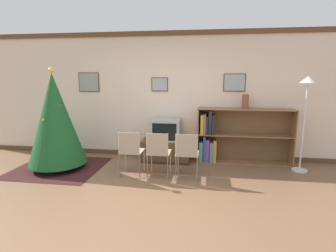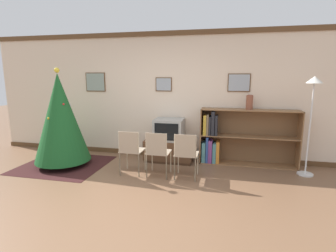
# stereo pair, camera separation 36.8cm
# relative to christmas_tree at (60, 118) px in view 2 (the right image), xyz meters

# --- Properties ---
(ground_plane) EXTENTS (24.00, 24.00, 0.00)m
(ground_plane) POSITION_rel_christmas_tree_xyz_m (1.85, -1.29, -0.97)
(ground_plane) COLOR brown
(wall_back) EXTENTS (8.20, 0.11, 2.70)m
(wall_back) POSITION_rel_christmas_tree_xyz_m (1.85, 1.10, 0.38)
(wall_back) COLOR beige
(wall_back) RESTS_ON ground_plane
(area_rug) EXTENTS (1.65, 1.51, 0.01)m
(area_rug) POSITION_rel_christmas_tree_xyz_m (0.00, -0.00, -0.96)
(area_rug) COLOR #381919
(area_rug) RESTS_ON ground_plane
(christmas_tree) EXTENTS (1.07, 1.07, 1.93)m
(christmas_tree) POSITION_rel_christmas_tree_xyz_m (0.00, 0.00, 0.00)
(christmas_tree) COLOR maroon
(christmas_tree) RESTS_ON area_rug
(tv_console) EXTENTS (1.00, 0.54, 0.46)m
(tv_console) POSITION_rel_christmas_tree_xyz_m (2.02, 0.76, -0.74)
(tv_console) COLOR #412A1A
(tv_console) RESTS_ON ground_plane
(television) EXTENTS (0.60, 0.52, 0.44)m
(television) POSITION_rel_christmas_tree_xyz_m (2.02, 0.76, -0.29)
(television) COLOR #9E9E99
(television) RESTS_ON tv_console
(folding_chair_left) EXTENTS (0.40, 0.40, 0.82)m
(folding_chair_left) POSITION_rel_christmas_tree_xyz_m (1.51, -0.18, -0.49)
(folding_chair_left) COLOR tan
(folding_chair_left) RESTS_ON ground_plane
(folding_chair_center) EXTENTS (0.40, 0.40, 0.82)m
(folding_chair_center) POSITION_rel_christmas_tree_xyz_m (2.02, -0.18, -0.49)
(folding_chair_center) COLOR tan
(folding_chair_center) RESTS_ON ground_plane
(folding_chair_right) EXTENTS (0.40, 0.40, 0.82)m
(folding_chair_right) POSITION_rel_christmas_tree_xyz_m (2.52, -0.18, -0.49)
(folding_chair_right) COLOR tan
(folding_chair_right) RESTS_ON ground_plane
(bookshelf) EXTENTS (1.91, 0.36, 1.13)m
(bookshelf) POSITION_rel_christmas_tree_xyz_m (3.29, 0.88, -0.45)
(bookshelf) COLOR olive
(bookshelf) RESTS_ON ground_plane
(vase) EXTENTS (0.13, 0.13, 0.29)m
(vase) POSITION_rel_christmas_tree_xyz_m (3.61, 0.87, 0.31)
(vase) COLOR brown
(vase) RESTS_ON bookshelf
(standing_lamp) EXTENTS (0.28, 0.28, 1.78)m
(standing_lamp) POSITION_rel_christmas_tree_xyz_m (4.63, 0.51, 0.40)
(standing_lamp) COLOR silver
(standing_lamp) RESTS_ON ground_plane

